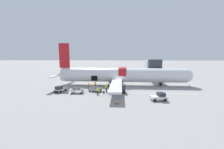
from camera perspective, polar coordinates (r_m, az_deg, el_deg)
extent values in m
plane|color=gray|center=(36.55, 3.28, -5.37)|extent=(500.00, 500.00, 0.00)
cube|color=silver|center=(31.57, 7.72, -7.50)|extent=(29.64, 0.60, 0.01)
cylinder|color=#4C4C51|center=(46.26, 16.09, -0.43)|extent=(0.60, 0.60, 3.97)
cube|color=silver|center=(45.92, 16.25, 3.88)|extent=(3.00, 8.67, 3.00)
cube|color=#333842|center=(42.29, 17.32, 3.55)|extent=(3.90, 1.60, 3.60)
cylinder|color=silver|center=(38.83, 4.28, -0.22)|extent=(34.62, 3.94, 3.94)
sphere|color=silver|center=(42.63, 28.23, -0.40)|extent=(3.74, 3.74, 3.74)
cone|color=silver|center=(42.40, -19.81, 0.01)|extent=(4.53, 3.62, 3.62)
cylinder|color=red|center=(38.75, 4.28, 0.29)|extent=(2.08, 3.94, 3.94)
cube|color=red|center=(41.79, -19.21, 7.43)|extent=(2.95, 0.28, 6.97)
cube|color=silver|center=(38.29, -21.49, -0.24)|extent=(1.06, 8.43, 0.20)
cube|color=silver|center=(45.99, -17.01, 1.17)|extent=(1.06, 8.43, 0.20)
cube|color=silver|center=(31.03, 1.78, -4.19)|extent=(2.52, 15.05, 0.40)
cube|color=silver|center=(47.03, 2.52, -0.18)|extent=(2.52, 15.05, 0.40)
cylinder|color=#333842|center=(31.03, 2.13, -5.75)|extent=(3.67, 2.00, 2.00)
cylinder|color=#333842|center=(47.32, 2.76, -1.14)|extent=(3.67, 2.00, 2.00)
cube|color=black|center=(37.73, -7.37, -1.54)|extent=(1.70, 0.12, 1.40)
cylinder|color=#56565B|center=(40.62, 19.59, -2.76)|extent=(0.22, 0.22, 1.49)
sphere|color=black|center=(40.76, 19.54, -3.79)|extent=(0.92, 0.92, 0.92)
cylinder|color=#56565B|center=(36.62, -1.16, -3.41)|extent=(0.22, 0.22, 1.49)
sphere|color=black|center=(36.76, -1.16, -4.55)|extent=(0.92, 0.92, 0.92)
cylinder|color=#56565B|center=(41.85, -0.52, -2.03)|extent=(0.22, 0.22, 1.49)
sphere|color=black|center=(41.98, -0.52, -3.03)|extent=(0.92, 0.92, 0.92)
cube|color=white|center=(27.34, 18.69, -9.07)|extent=(3.09, 1.95, 0.58)
cube|color=#232833|center=(27.38, 19.72, -7.74)|extent=(1.49, 1.48, 0.67)
cube|color=black|center=(28.00, 21.51, -9.06)|extent=(0.34, 1.36, 0.29)
sphere|color=black|center=(27.20, 21.20, -9.82)|extent=(0.56, 0.56, 0.56)
sphere|color=black|center=(28.43, 19.91, -9.01)|extent=(0.56, 0.56, 0.56)
sphere|color=black|center=(26.40, 17.33, -10.17)|extent=(0.56, 0.56, 0.56)
sphere|color=black|center=(27.67, 16.18, -9.30)|extent=(0.56, 0.56, 0.56)
cube|color=silver|center=(34.15, -20.73, -5.92)|extent=(1.92, 3.04, 0.53)
cube|color=#232833|center=(33.63, -21.26, -5.14)|extent=(1.43, 1.47, 0.63)
cube|color=black|center=(33.02, -22.18, -6.62)|extent=(1.29, 0.35, 0.26)
sphere|color=black|center=(33.84, -22.60, -6.51)|extent=(0.56, 0.56, 0.56)
sphere|color=black|center=(33.05, -20.69, -6.75)|extent=(0.56, 0.56, 0.56)
sphere|color=black|center=(35.34, -20.73, -5.84)|extent=(0.56, 0.56, 0.56)
sphere|color=black|center=(34.59, -18.87, -6.04)|extent=(0.56, 0.56, 0.56)
cube|color=#999BA0|center=(32.58, -7.03, -6.20)|extent=(3.35, 2.71, 0.05)
cube|color=#999BA0|center=(31.72, -4.91, -6.12)|extent=(0.74, 1.48, 0.42)
cube|color=#999BA0|center=(31.92, -7.86, -6.07)|extent=(2.64, 1.28, 0.42)
cube|color=#999BA0|center=(33.14, -6.24, -5.54)|extent=(2.64, 1.28, 0.42)
cube|color=#333338|center=(31.56, -4.18, -6.97)|extent=(0.85, 0.46, 0.06)
sphere|color=black|center=(31.42, -6.36, -7.18)|extent=(0.40, 0.40, 0.40)
sphere|color=black|center=(32.71, -4.71, -6.57)|extent=(0.40, 0.40, 0.40)
sphere|color=black|center=(32.63, -9.34, -6.68)|extent=(0.40, 0.40, 0.40)
sphere|color=black|center=(33.87, -7.63, -6.12)|extent=(0.40, 0.40, 0.40)
cube|color=#4C1E1E|center=(32.74, -8.37, -5.74)|extent=(0.47, 0.44, 0.41)
cube|color=#2D2D33|center=(32.22, -6.16, -5.98)|extent=(0.51, 0.34, 0.35)
cube|color=#14472D|center=(32.70, -7.13, -5.75)|extent=(0.55, 0.28, 0.40)
cube|color=silver|center=(31.89, -14.23, -6.43)|extent=(2.89, 1.79, 0.05)
cube|color=silver|center=(31.55, -11.83, -6.13)|extent=(0.19, 1.57, 0.36)
cube|color=silver|center=(31.13, -14.56, -6.40)|extent=(2.72, 0.28, 0.36)
cube|color=silver|center=(32.56, -13.93, -5.77)|extent=(2.72, 0.28, 0.36)
cube|color=#333338|center=(31.57, -10.95, -6.95)|extent=(0.90, 0.15, 0.06)
sphere|color=black|center=(31.03, -12.79, -7.51)|extent=(0.40, 0.40, 0.40)
sphere|color=black|center=(32.52, -12.21, -6.80)|extent=(0.40, 0.40, 0.40)
sphere|color=black|center=(31.49, -16.27, -7.41)|extent=(0.40, 0.40, 0.40)
sphere|color=black|center=(32.96, -15.54, -6.71)|extent=(0.40, 0.40, 0.40)
cube|color=#2D2D33|center=(31.78, -14.48, -6.05)|extent=(0.53, 0.33, 0.43)
cube|color=black|center=(31.97, -15.33, -5.98)|extent=(0.58, 0.41, 0.45)
cube|color=black|center=(31.50, -13.59, -6.07)|extent=(0.44, 0.27, 0.50)
cube|color=#4C1E1E|center=(32.37, -15.80, -5.90)|extent=(0.47, 0.24, 0.37)
cylinder|color=black|center=(35.13, -9.71, -5.36)|extent=(0.39, 0.39, 0.77)
cylinder|color=orange|center=(34.98, -9.74, -4.27)|extent=(0.50, 0.50, 0.60)
sphere|color=#9E7556|center=(34.90, -9.75, -3.61)|extent=(0.21, 0.21, 0.21)
cylinder|color=orange|center=(34.81, -9.59, -4.43)|extent=(0.16, 0.16, 0.55)
cylinder|color=orange|center=(35.19, -9.88, -4.31)|extent=(0.16, 0.16, 0.55)
cylinder|color=#2D2D33|center=(32.16, -2.33, -6.40)|extent=(0.43, 0.43, 0.83)
cylinder|color=#B7E019|center=(31.99, -2.34, -5.11)|extent=(0.55, 0.55, 0.65)
sphere|color=tan|center=(31.89, -2.34, -4.33)|extent=(0.23, 0.23, 0.23)
cylinder|color=#B7E019|center=(32.12, -1.99, -5.18)|extent=(0.17, 0.17, 0.60)
cylinder|color=#B7E019|center=(31.89, -2.70, -5.28)|extent=(0.17, 0.17, 0.60)
cylinder|color=black|center=(35.55, -6.97, -5.07)|extent=(0.37, 0.37, 0.86)
cylinder|color=orange|center=(35.39, -6.99, -3.86)|extent=(0.48, 0.48, 0.68)
sphere|color=#9E7556|center=(35.30, -7.00, -3.13)|extent=(0.24, 0.24, 0.24)
cylinder|color=orange|center=(35.64, -7.00, -3.90)|extent=(0.15, 0.15, 0.62)
cylinder|color=orange|center=(35.17, -6.98, -4.05)|extent=(0.15, 0.15, 0.62)
cylinder|color=#2D2D33|center=(30.00, -6.03, -7.52)|extent=(0.37, 0.37, 0.77)
cylinder|color=#CCE523|center=(29.83, -6.05, -6.25)|extent=(0.47, 0.47, 0.60)
sphere|color=tan|center=(29.73, -6.06, -5.49)|extent=(0.21, 0.21, 0.21)
cylinder|color=#CCE523|center=(29.89, -5.65, -6.35)|extent=(0.15, 0.15, 0.55)
cylinder|color=#CCE523|center=(29.79, -6.45, -6.41)|extent=(0.15, 0.15, 0.55)
cube|color=#2D2D33|center=(30.85, -3.42, -7.36)|extent=(0.41, 0.38, 0.47)
cube|color=black|center=(30.77, -3.42, -6.82)|extent=(0.21, 0.11, 0.12)
cube|color=black|center=(42.62, 29.48, -4.47)|extent=(0.47, 0.47, 0.03)
cone|color=orange|center=(42.55, 29.51, -4.00)|extent=(0.35, 0.35, 0.74)
cylinder|color=white|center=(42.54, 29.51, -3.95)|extent=(0.20, 0.20, 0.09)
cube|color=black|center=(24.34, 2.09, -12.00)|extent=(0.63, 0.63, 0.03)
cone|color=orange|center=(24.25, 2.09, -11.38)|extent=(0.47, 0.47, 0.59)
cylinder|color=white|center=(24.24, 2.09, -11.31)|extent=(0.27, 0.27, 0.07)
cube|color=black|center=(30.91, 5.58, -7.77)|extent=(0.64, 0.64, 0.03)
cone|color=orange|center=(30.82, 5.59, -7.19)|extent=(0.47, 0.47, 0.68)
cylinder|color=white|center=(30.81, 5.59, -7.13)|extent=(0.28, 0.28, 0.08)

